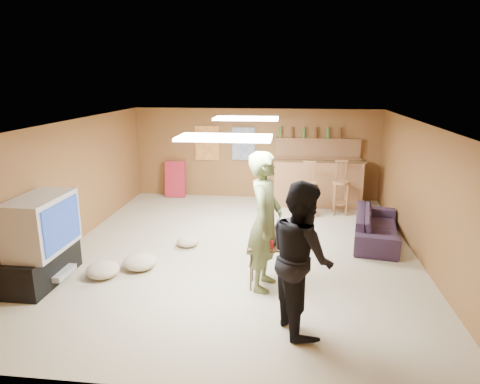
# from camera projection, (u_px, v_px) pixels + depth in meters

# --- Properties ---
(ground) EXTENTS (7.00, 7.00, 0.00)m
(ground) POSITION_uv_depth(u_px,v_px,m) (239.00, 250.00, 7.45)
(ground) COLOR tan
(ground) RESTS_ON ground
(ceiling) EXTENTS (6.00, 7.00, 0.02)m
(ceiling) POSITION_uv_depth(u_px,v_px,m) (239.00, 123.00, 6.89)
(ceiling) COLOR silver
(ceiling) RESTS_ON ground
(wall_back) EXTENTS (6.00, 0.02, 2.20)m
(wall_back) POSITION_uv_depth(u_px,v_px,m) (256.00, 154.00, 10.53)
(wall_back) COLOR brown
(wall_back) RESTS_ON ground
(wall_front) EXTENTS (6.00, 0.02, 2.20)m
(wall_front) POSITION_uv_depth(u_px,v_px,m) (192.00, 287.00, 3.81)
(wall_front) COLOR brown
(wall_front) RESTS_ON ground
(wall_left) EXTENTS (0.02, 7.00, 2.20)m
(wall_left) POSITION_uv_depth(u_px,v_px,m) (69.00, 184.00, 7.51)
(wall_left) COLOR brown
(wall_left) RESTS_ON ground
(wall_right) EXTENTS (0.02, 7.00, 2.20)m
(wall_right) POSITION_uv_depth(u_px,v_px,m) (425.00, 195.00, 6.83)
(wall_right) COLOR brown
(wall_right) RESTS_ON ground
(tv_stand) EXTENTS (0.55, 1.30, 0.50)m
(tv_stand) POSITION_uv_depth(u_px,v_px,m) (42.00, 266.00, 6.26)
(tv_stand) COLOR black
(tv_stand) RESTS_ON ground
(dvd_box) EXTENTS (0.35, 0.50, 0.08)m
(dvd_box) POSITION_uv_depth(u_px,v_px,m) (57.00, 273.00, 6.26)
(dvd_box) COLOR #B2B2B7
(dvd_box) RESTS_ON tv_stand
(tv_body) EXTENTS (0.60, 1.10, 0.80)m
(tv_body) POSITION_uv_depth(u_px,v_px,m) (41.00, 224.00, 6.08)
(tv_body) COLOR #B2B2B7
(tv_body) RESTS_ON tv_stand
(tv_screen) EXTENTS (0.02, 0.95, 0.65)m
(tv_screen) POSITION_uv_depth(u_px,v_px,m) (62.00, 225.00, 6.05)
(tv_screen) COLOR navy
(tv_screen) RESTS_ON tv_body
(bar_counter) EXTENTS (2.00, 0.60, 1.10)m
(bar_counter) POSITION_uv_depth(u_px,v_px,m) (317.00, 182.00, 9.97)
(bar_counter) COLOR brown
(bar_counter) RESTS_ON ground
(bar_lip) EXTENTS (2.10, 0.12, 0.05)m
(bar_lip) POSITION_uv_depth(u_px,v_px,m) (319.00, 161.00, 9.59)
(bar_lip) COLOR #3B2713
(bar_lip) RESTS_ON bar_counter
(bar_shelf) EXTENTS (2.00, 0.18, 0.05)m
(bar_shelf) POSITION_uv_depth(u_px,v_px,m) (318.00, 139.00, 10.16)
(bar_shelf) COLOR brown
(bar_shelf) RESTS_ON bar_backing
(bar_backing) EXTENTS (2.00, 0.14, 0.60)m
(bar_backing) POSITION_uv_depth(u_px,v_px,m) (318.00, 152.00, 10.26)
(bar_backing) COLOR brown
(bar_backing) RESTS_ON bar_counter
(poster_left) EXTENTS (0.60, 0.03, 0.85)m
(poster_left) POSITION_uv_depth(u_px,v_px,m) (207.00, 143.00, 10.56)
(poster_left) COLOR #BF3F26
(poster_left) RESTS_ON wall_back
(poster_right) EXTENTS (0.55, 0.03, 0.80)m
(poster_right) POSITION_uv_depth(u_px,v_px,m) (243.00, 144.00, 10.46)
(poster_right) COLOR #334C99
(poster_right) RESTS_ON wall_back
(folding_chair_stack) EXTENTS (0.50, 0.26, 0.91)m
(folding_chair_stack) POSITION_uv_depth(u_px,v_px,m) (175.00, 179.00, 10.73)
(folding_chair_stack) COLOR #B42134
(folding_chair_stack) RESTS_ON ground
(ceiling_panel_front) EXTENTS (1.20, 0.60, 0.04)m
(ceiling_panel_front) POSITION_uv_depth(u_px,v_px,m) (225.00, 138.00, 5.45)
(ceiling_panel_front) COLOR white
(ceiling_panel_front) RESTS_ON ceiling
(ceiling_panel_back) EXTENTS (1.20, 0.60, 0.04)m
(ceiling_panel_back) POSITION_uv_depth(u_px,v_px,m) (246.00, 118.00, 8.05)
(ceiling_panel_back) COLOR white
(ceiling_panel_back) RESTS_ON ceiling
(person_olive) EXTENTS (0.57, 0.78, 1.97)m
(person_olive) POSITION_uv_depth(u_px,v_px,m) (265.00, 222.00, 5.92)
(person_olive) COLOR #5E6A3D
(person_olive) RESTS_ON ground
(person_black) EXTENTS (0.95, 1.06, 1.81)m
(person_black) POSITION_uv_depth(u_px,v_px,m) (301.00, 257.00, 4.95)
(person_black) COLOR black
(person_black) RESTS_ON ground
(sofa) EXTENTS (1.05, 1.99, 0.55)m
(sofa) POSITION_uv_depth(u_px,v_px,m) (377.00, 226.00, 7.84)
(sofa) COLOR black
(sofa) RESTS_ON ground
(tray_table) EXTENTS (0.52, 0.43, 0.64)m
(tray_table) POSITION_uv_depth(u_px,v_px,m) (266.00, 266.00, 6.08)
(tray_table) COLOR #3B2713
(tray_table) RESTS_ON ground
(cup_red_near) EXTENTS (0.10, 0.10, 0.11)m
(cup_red_near) POSITION_uv_depth(u_px,v_px,m) (259.00, 239.00, 6.06)
(cup_red_near) COLOR red
(cup_red_near) RESTS_ON tray_table
(cup_red_far) EXTENTS (0.09, 0.09, 0.12)m
(cup_red_far) POSITION_uv_depth(u_px,v_px,m) (270.00, 244.00, 5.87)
(cup_red_far) COLOR red
(cup_red_far) RESTS_ON tray_table
(cup_blue) EXTENTS (0.10, 0.10, 0.11)m
(cup_blue) POSITION_uv_depth(u_px,v_px,m) (275.00, 239.00, 6.06)
(cup_blue) COLOR #16369D
(cup_blue) RESTS_ON tray_table
(bar_stool_left) EXTENTS (0.43, 0.43, 1.30)m
(bar_stool_left) POSITION_uv_depth(u_px,v_px,m) (309.00, 187.00, 9.17)
(bar_stool_left) COLOR brown
(bar_stool_left) RESTS_ON ground
(bar_stool_right) EXTENTS (0.46, 0.46, 1.23)m
(bar_stool_right) POSITION_uv_depth(u_px,v_px,m) (341.00, 187.00, 9.29)
(bar_stool_right) COLOR brown
(bar_stool_right) RESTS_ON ground
(cushion_near_tv) EXTENTS (0.62, 0.62, 0.24)m
(cushion_near_tv) POSITION_uv_depth(u_px,v_px,m) (140.00, 261.00, 6.71)
(cushion_near_tv) COLOR tan
(cushion_near_tv) RESTS_ON ground
(cushion_mid) EXTENTS (0.51, 0.51, 0.18)m
(cushion_mid) POSITION_uv_depth(u_px,v_px,m) (188.00, 241.00, 7.62)
(cushion_mid) COLOR tan
(cushion_mid) RESTS_ON ground
(cushion_far) EXTENTS (0.50, 0.50, 0.23)m
(cushion_far) POSITION_uv_depth(u_px,v_px,m) (103.00, 270.00, 6.44)
(cushion_far) COLOR tan
(cushion_far) RESTS_ON ground
(bottle_row) EXTENTS (1.48, 0.08, 0.26)m
(bottle_row) POSITION_uv_depth(u_px,v_px,m) (310.00, 133.00, 10.12)
(bottle_row) COLOR #3F7233
(bottle_row) RESTS_ON bar_shelf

